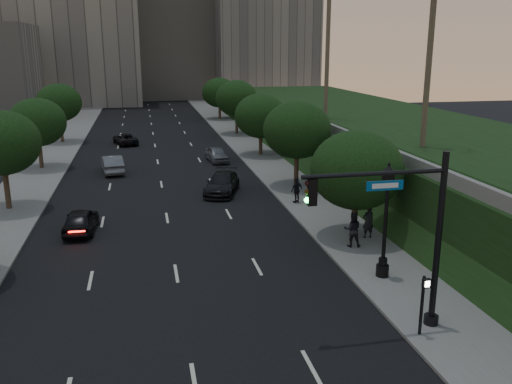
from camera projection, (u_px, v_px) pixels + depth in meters
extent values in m
plane|color=black|center=(185.00, 324.00, 21.47)|extent=(160.00, 160.00, 0.00)
cube|color=black|center=(158.00, 166.00, 49.83)|extent=(16.00, 140.00, 0.02)
cube|color=slate|center=(267.00, 161.00, 51.84)|extent=(4.50, 140.00, 0.15)
cube|color=slate|center=(41.00, 171.00, 47.77)|extent=(4.50, 140.00, 0.15)
cube|color=black|center=(391.00, 140.00, 51.79)|extent=(18.00, 90.00, 4.00)
cube|color=slate|center=(306.00, 118.00, 49.49)|extent=(0.35, 90.00, 0.70)
cube|color=gray|center=(67.00, 17.00, 101.52)|extent=(26.00, 20.00, 32.00)
cube|color=#A4A096|center=(172.00, 36.00, 115.72)|extent=(22.00, 18.00, 26.00)
cube|color=gray|center=(260.00, 10.00, 112.32)|extent=(20.00, 22.00, 36.00)
cylinder|color=#38281C|center=(355.00, 214.00, 30.71)|extent=(0.36, 0.36, 2.86)
ellipsoid|color=black|center=(357.00, 170.00, 30.03)|extent=(5.20, 5.20, 4.42)
cylinder|color=#38281C|center=(296.00, 167.00, 42.00)|extent=(0.36, 0.36, 3.21)
ellipsoid|color=black|center=(297.00, 130.00, 41.25)|extent=(5.20, 5.20, 4.42)
cylinder|color=#38281C|center=(261.00, 142.00, 54.34)|extent=(0.36, 0.36, 2.86)
ellipsoid|color=black|center=(261.00, 116.00, 53.66)|extent=(5.20, 5.20, 4.42)
cylinder|color=#38281C|center=(237.00, 122.00, 67.53)|extent=(0.36, 0.36, 3.21)
ellipsoid|color=black|center=(236.00, 98.00, 66.77)|extent=(5.20, 5.20, 4.42)
cylinder|color=#38281C|center=(220.00, 110.00, 81.75)|extent=(0.36, 0.36, 2.86)
ellipsoid|color=black|center=(219.00, 93.00, 81.08)|extent=(5.20, 5.20, 4.42)
cylinder|color=#38281C|center=(7.00, 187.00, 36.02)|extent=(0.36, 0.36, 3.26)
ellipsoid|color=black|center=(1.00, 143.00, 35.25)|extent=(5.00, 5.00, 4.25)
cylinder|color=#38281C|center=(40.00, 153.00, 48.34)|extent=(0.36, 0.36, 2.99)
ellipsoid|color=black|center=(37.00, 122.00, 47.64)|extent=(5.00, 5.00, 4.25)
cylinder|color=#38281C|center=(61.00, 129.00, 61.54)|extent=(0.36, 0.36, 3.26)
ellipsoid|color=black|center=(59.00, 103.00, 60.78)|extent=(5.00, 5.00, 4.25)
cylinder|color=#4C4233|center=(429.00, 57.00, 35.59)|extent=(0.40, 0.40, 12.00)
cylinder|color=#4C4233|center=(328.00, 40.00, 50.09)|extent=(0.40, 0.40, 14.50)
cylinder|color=black|center=(438.00, 243.00, 20.32)|extent=(0.24, 0.24, 7.00)
cylinder|color=black|center=(431.00, 321.00, 21.16)|extent=(0.56, 0.56, 0.50)
cylinder|color=black|center=(375.00, 174.00, 19.06)|extent=(5.40, 0.16, 0.16)
cube|color=black|center=(312.00, 192.00, 18.74)|extent=(0.32, 0.22, 0.95)
sphere|color=black|center=(307.00, 183.00, 18.62)|extent=(0.20, 0.20, 0.20)
sphere|color=#3F2B0A|center=(307.00, 192.00, 18.70)|extent=(0.20, 0.20, 0.20)
sphere|color=#19F24C|center=(307.00, 200.00, 18.78)|extent=(0.20, 0.20, 0.20)
cube|color=#0B559B|center=(385.00, 186.00, 19.25)|extent=(1.40, 0.05, 0.35)
cylinder|color=black|center=(382.00, 272.00, 25.55)|extent=(0.60, 0.60, 0.70)
cylinder|color=black|center=(383.00, 262.00, 25.42)|extent=(0.40, 0.40, 0.40)
cylinder|color=black|center=(385.00, 223.00, 24.91)|extent=(0.18, 0.18, 3.60)
cube|color=black|center=(388.00, 179.00, 24.38)|extent=(0.42, 0.42, 0.70)
cone|color=black|center=(389.00, 169.00, 24.25)|extent=(0.64, 0.64, 0.35)
sphere|color=black|center=(389.00, 164.00, 24.20)|extent=(0.14, 0.14, 0.14)
cylinder|color=black|center=(422.00, 307.00, 20.14)|extent=(0.12, 0.12, 2.50)
cube|color=black|center=(426.00, 283.00, 19.70)|extent=(0.30, 0.14, 0.35)
cube|color=white|center=(428.00, 284.00, 19.62)|extent=(0.18, 0.02, 0.22)
imported|color=black|center=(81.00, 221.00, 31.91)|extent=(1.98, 4.34, 1.44)
imported|color=slate|center=(112.00, 164.00, 47.07)|extent=(2.30, 4.89, 1.55)
imported|color=black|center=(125.00, 139.00, 60.81)|extent=(3.15, 4.94, 1.27)
imported|color=black|center=(222.00, 184.00, 40.43)|extent=(3.66, 5.62, 1.51)
imported|color=slate|center=(217.00, 154.00, 51.70)|extent=(2.10, 4.33, 1.43)
imported|color=black|center=(368.00, 222.00, 30.50)|extent=(0.75, 0.54, 1.91)
imported|color=black|center=(353.00, 229.00, 29.15)|extent=(1.10, 0.95, 1.93)
imported|color=black|center=(297.00, 190.00, 37.46)|extent=(1.13, 0.91, 1.79)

